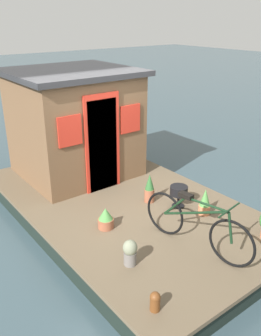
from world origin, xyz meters
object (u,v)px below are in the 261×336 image
(bicycle, at_px, (196,225))
(mooring_bollard, at_px, (155,301))
(potted_plant_basil, at_px, (106,219))
(potted_plant_mint, at_px, (130,252))
(potted_plant_thyme, at_px, (149,189))
(potted_plant_succulent, at_px, (205,202))
(houseboat_cabin, at_px, (75,123))
(charcoal_grill, at_px, (179,192))

(bicycle, distance_m, mooring_bollard, 1.35)
(potted_plant_basil, xyz_separation_m, mooring_bollard, (-1.74, 0.51, -0.03))
(bicycle, bearing_deg, potted_plant_basil, 30.57)
(potted_plant_mint, height_order, potted_plant_basil, potted_plant_mint)
(bicycle, height_order, potted_plant_thyme, bicycle)
(potted_plant_basil, distance_m, mooring_bollard, 1.81)
(potted_plant_mint, bearing_deg, bicycle, -105.32)
(bicycle, height_order, potted_plant_basil, bicycle)
(potted_plant_succulent, bearing_deg, mooring_bollard, 118.57)
(houseboat_cabin, height_order, mooring_bollard, houseboat_cabin)
(charcoal_grill, bearing_deg, potted_plant_basil, 81.99)
(potted_plant_succulent, xyz_separation_m, mooring_bollard, (-1.10, 2.03, -0.09))
(potted_plant_mint, relative_size, mooring_bollard, 1.50)
(potted_plant_mint, distance_m, potted_plant_basil, 0.96)
(bicycle, relative_size, potted_plant_basil, 5.14)
(potted_plant_mint, xyz_separation_m, potted_plant_succulent, (0.30, -1.76, 0.02))
(potted_plant_succulent, bearing_deg, potted_plant_basil, 67.41)
(potted_plant_thyme, bearing_deg, bicycle, 165.22)
(bicycle, bearing_deg, houseboat_cabin, -0.49)
(bicycle, distance_m, potted_plant_thyme, 1.49)
(potted_plant_thyme, bearing_deg, houseboat_cabin, 10.38)
(potted_plant_succulent, relative_size, mooring_bollard, 1.87)
(potted_plant_thyme, relative_size, potted_plant_mint, 1.44)
(bicycle, distance_m, potted_plant_basil, 1.40)
(potted_plant_thyme, xyz_separation_m, potted_plant_basil, (-0.24, 1.08, -0.09))
(bicycle, xyz_separation_m, charcoal_grill, (1.00, -0.66, -0.09))
(potted_plant_thyme, distance_m, potted_plant_basil, 1.11)
(potted_plant_thyme, relative_size, potted_plant_basil, 1.54)
(bicycle, relative_size, mooring_bollard, 7.23)
(potted_plant_mint, xyz_separation_m, charcoal_grill, (0.74, -1.60, 0.09))
(houseboat_cabin, bearing_deg, potted_plant_thyme, -169.62)
(potted_plant_basil, bearing_deg, potted_plant_thyme, -77.22)
(bicycle, bearing_deg, potted_plant_mint, 74.68)
(houseboat_cabin, distance_m, potted_plant_succulent, 3.01)
(charcoal_grill, bearing_deg, potted_plant_thyme, 32.51)
(bicycle, relative_size, potted_plant_succulent, 3.86)
(potted_plant_mint, height_order, potted_plant_succulent, potted_plant_succulent)
(mooring_bollard, bearing_deg, charcoal_grill, -50.37)
(houseboat_cabin, distance_m, potted_plant_basil, 2.44)
(houseboat_cabin, xyz_separation_m, potted_plant_succulent, (-2.79, -0.79, -0.84))
(bicycle, height_order, mooring_bollard, bicycle)
(bicycle, relative_size, potted_plant_mint, 4.81)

